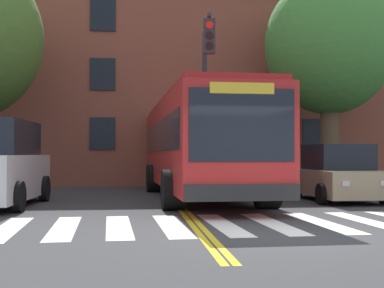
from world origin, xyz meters
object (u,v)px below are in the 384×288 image
object	(u,v)px
car_tan_far_lane	(338,175)
street_tree_curbside_large	(329,46)
traffic_light_overhead	(206,77)
city_bus	(198,143)

from	to	relation	value
car_tan_far_lane	street_tree_curbside_large	world-z (taller)	street_tree_curbside_large
traffic_light_overhead	street_tree_curbside_large	world-z (taller)	street_tree_curbside_large
city_bus	car_tan_far_lane	distance (m)	4.47
city_bus	car_tan_far_lane	size ratio (longest dim) A/B	3.18
city_bus	street_tree_curbside_large	size ratio (longest dim) A/B	1.44
city_bus	street_tree_curbside_large	xyz separation A→B (m)	(5.67, 3.32, 3.96)
car_tan_far_lane	traffic_light_overhead	size ratio (longest dim) A/B	0.65
city_bus	street_tree_curbside_large	world-z (taller)	street_tree_curbside_large
city_bus	traffic_light_overhead	xyz separation A→B (m)	(0.34, 0.50, 2.24)
city_bus	street_tree_curbside_large	distance (m)	7.68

